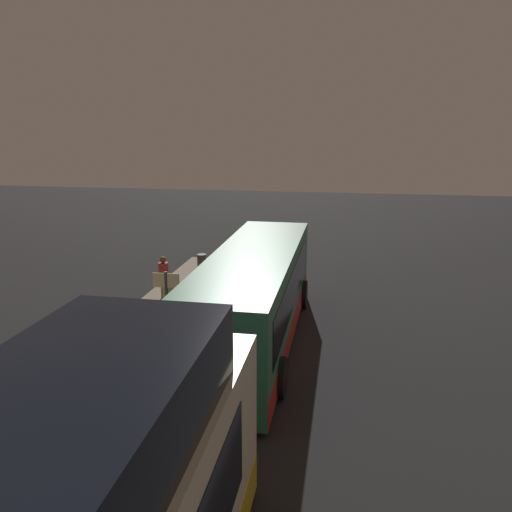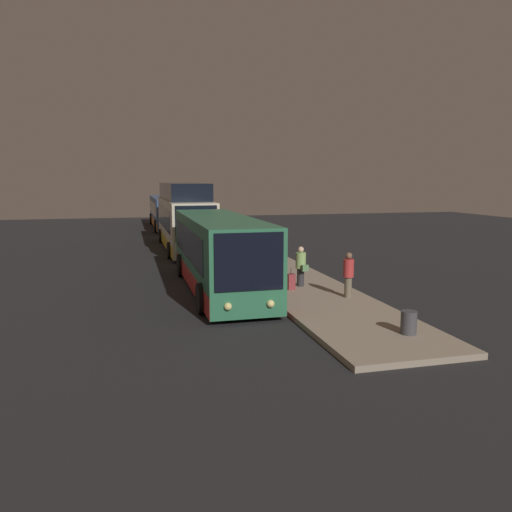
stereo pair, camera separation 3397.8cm
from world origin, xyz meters
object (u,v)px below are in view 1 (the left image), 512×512
(sign_post, at_px, (167,297))
(bus_lead, at_px, (254,299))
(passenger_boarding, at_px, (164,276))
(suitcase, at_px, (190,308))
(passenger_waiting, at_px, (169,297))
(trash_bin, at_px, (202,261))

(sign_post, bearing_deg, bus_lead, -71.68)
(sign_post, bearing_deg, passenger_boarding, 21.92)
(suitcase, bearing_deg, sign_post, -179.07)
(bus_lead, xyz_separation_m, sign_post, (-0.84, 2.53, 0.18))
(passenger_waiting, bearing_deg, sign_post, -84.55)
(bus_lead, height_order, suitcase, bus_lead)
(sign_post, distance_m, trash_bin, 8.67)
(passenger_boarding, relative_size, passenger_waiting, 1.03)
(passenger_waiting, bearing_deg, passenger_boarding, 101.15)
(passenger_boarding, distance_m, sign_post, 4.40)
(passenger_waiting, height_order, trash_bin, passenger_waiting)
(trash_bin, bearing_deg, passenger_waiting, -173.25)
(bus_lead, distance_m, passenger_boarding, 5.27)
(passenger_boarding, relative_size, trash_bin, 2.53)
(sign_post, height_order, trash_bin, sign_post)
(suitcase, bearing_deg, trash_bin, 12.36)
(sign_post, bearing_deg, trash_bin, 9.37)
(bus_lead, xyz_separation_m, trash_bin, (7.64, 3.93, -0.97))
(passenger_waiting, bearing_deg, suitcase, 26.12)
(sign_post, xyz_separation_m, trash_bin, (8.48, 1.40, -1.15))
(trash_bin, bearing_deg, passenger_boarding, 177.05)
(bus_lead, bearing_deg, sign_post, 108.32)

